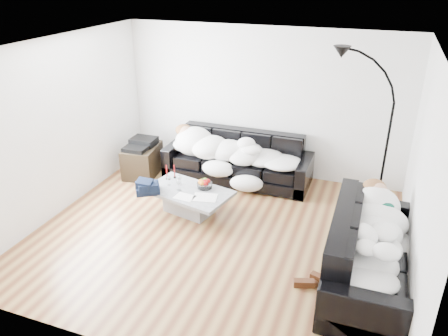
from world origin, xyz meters
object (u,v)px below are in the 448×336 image
(wine_glass_b, at_px, (169,181))
(floor_lamp, at_px, (386,151))
(wine_glass_c, at_px, (179,185))
(candle_right, at_px, (174,172))
(sleeper_right, at_px, (373,235))
(shoes, at_px, (312,281))
(wine_glass_a, at_px, (179,180))
(sofa_right, at_px, (371,249))
(fruit_bowl, at_px, (205,184))
(candle_left, at_px, (167,172))
(sleeper_back, at_px, (237,147))
(coffee_table, at_px, (189,201))
(sofa_back, at_px, (237,158))
(stereo, at_px, (141,143))
(av_cabinet, at_px, (143,160))

(wine_glass_b, relative_size, floor_lamp, 0.07)
(wine_glass_c, relative_size, candle_right, 0.86)
(sleeper_right, xyz_separation_m, floor_lamp, (0.03, 1.54, 0.46))
(shoes, bearing_deg, wine_glass_a, 147.38)
(sofa_right, distance_m, fruit_bowl, 2.65)
(sofa_right, xyz_separation_m, wine_glass_b, (-3.05, 0.79, 0.01))
(wine_glass_a, bearing_deg, sleeper_right, -16.25)
(wine_glass_b, relative_size, candle_left, 0.65)
(sleeper_back, bearing_deg, wine_glass_c, -109.36)
(shoes, bearing_deg, floor_lamp, 65.30)
(coffee_table, xyz_separation_m, candle_left, (-0.48, 0.23, 0.31))
(sofa_back, distance_m, sleeper_back, 0.22)
(shoes, height_order, stereo, stereo)
(fruit_bowl, height_order, wine_glass_c, wine_glass_c)
(fruit_bowl, height_order, wine_glass_a, wine_glass_a)
(sofa_back, relative_size, fruit_bowl, 10.93)
(sofa_right, height_order, fruit_bowl, sofa_right)
(candle_left, height_order, shoes, candle_left)
(sofa_right, bearing_deg, wine_glass_b, 75.55)
(fruit_bowl, height_order, wine_glass_b, wine_glass_b)
(sofa_right, xyz_separation_m, stereo, (-4.05, 1.68, 0.16))
(sofa_right, bearing_deg, coffee_table, 74.86)
(wine_glass_b, relative_size, candle_right, 0.70)
(wine_glass_a, relative_size, candle_right, 0.75)
(sofa_back, distance_m, stereo, 1.74)
(sleeper_back, xyz_separation_m, av_cabinet, (-1.69, -0.33, -0.37))
(sleeper_right, height_order, fruit_bowl, sleeper_right)
(coffee_table, bearing_deg, candle_right, 140.94)
(sleeper_back, xyz_separation_m, candle_right, (-0.72, -0.97, -0.15))
(wine_glass_b, distance_m, shoes, 2.71)
(sofa_back, height_order, floor_lamp, floor_lamp)
(sofa_back, relative_size, candle_left, 10.60)
(candle_right, xyz_separation_m, floor_lamp, (3.10, 0.50, 0.62))
(sleeper_right, distance_m, candle_left, 3.32)
(candle_right, bearing_deg, av_cabinet, 146.50)
(sleeper_back, relative_size, candle_left, 8.97)
(sleeper_back, distance_m, shoes, 2.97)
(sleeper_right, relative_size, floor_lamp, 0.85)
(sleeper_right, xyz_separation_m, wine_glass_c, (-2.83, 0.68, -0.18))
(sleeper_back, height_order, candle_right, sleeper_back)
(stereo, relative_size, floor_lamp, 0.20)
(sleeper_back, xyz_separation_m, fruit_bowl, (-0.14, -1.11, -0.19))
(sleeper_back, height_order, candle_left, sleeper_back)
(candle_left, xyz_separation_m, stereo, (-0.87, 0.72, 0.11))
(sofa_right, distance_m, candle_right, 3.25)
(wine_glass_a, xyz_separation_m, floor_lamp, (2.92, 0.69, 0.65))
(sleeper_back, distance_m, wine_glass_b, 1.42)
(sleeper_back, relative_size, candle_right, 9.78)
(coffee_table, distance_m, floor_lamp, 2.98)
(coffee_table, height_order, wine_glass_a, wine_glass_a)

